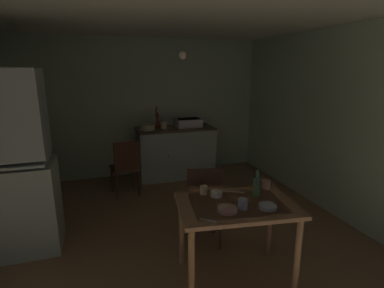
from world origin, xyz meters
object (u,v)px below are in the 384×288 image
object	(u,v)px
hutch_cabinet	(6,171)
mixing_bowl_counter	(148,127)
chair_far_side	(203,204)
sink_basin	(188,123)
chair_by_counter	(125,166)
serving_bowl_wide	(227,209)
hand_pump	(157,119)
teacup_cream	(204,190)
dining_table	(236,215)
glass_bottle	(257,186)

from	to	relation	value
hutch_cabinet	mixing_bowl_counter	distance (m)	2.40
chair_far_side	sink_basin	bearing A→B (deg)	76.78
sink_basin	chair_far_side	distance (m)	2.37
sink_basin	chair_by_counter	bearing A→B (deg)	-153.09
chair_far_side	serving_bowl_wide	size ratio (longest dim) A/B	5.51
hand_pump	teacup_cream	size ratio (longest dim) A/B	4.85
dining_table	chair_far_side	xyz separation A→B (m)	(-0.11, 0.58, -0.14)
teacup_cream	glass_bottle	xyz separation A→B (m)	(0.46, -0.19, 0.06)
mixing_bowl_counter	teacup_cream	bearing A→B (deg)	-87.43
hutch_cabinet	glass_bottle	xyz separation A→B (m)	(2.32, -1.04, -0.05)
mixing_bowl_counter	chair_far_side	bearing A→B (deg)	-84.46
sink_basin	mixing_bowl_counter	distance (m)	0.75
hutch_cabinet	chair_by_counter	size ratio (longest dim) A/B	2.17
mixing_bowl_counter	chair_by_counter	xyz separation A→B (m)	(-0.45, -0.56, -0.48)
serving_bowl_wide	glass_bottle	world-z (taller)	glass_bottle
hand_pump	chair_far_side	distance (m)	2.38
chair_by_counter	hand_pump	bearing A→B (deg)	45.55
hutch_cabinet	teacup_cream	size ratio (longest dim) A/B	24.19
hand_pump	serving_bowl_wide	world-z (taller)	hand_pump
glass_bottle	chair_far_side	bearing A→B (deg)	126.54
dining_table	glass_bottle	world-z (taller)	glass_bottle
chair_by_counter	dining_table	bearing A→B (deg)	-70.72
sink_basin	dining_table	size ratio (longest dim) A/B	0.39
hutch_cabinet	chair_far_side	size ratio (longest dim) A/B	2.05
serving_bowl_wide	glass_bottle	xyz separation A→B (m)	(0.40, 0.21, 0.09)
chair_by_counter	glass_bottle	bearing A→B (deg)	-64.32
hand_pump	chair_by_counter	distance (m)	1.10
hand_pump	dining_table	distance (m)	2.92
sink_basin	glass_bottle	world-z (taller)	sink_basin
dining_table	chair_by_counter	bearing A→B (deg)	109.28
mixing_bowl_counter	glass_bottle	world-z (taller)	glass_bottle
hand_pump	glass_bottle	world-z (taller)	hand_pump
hand_pump	serving_bowl_wide	size ratio (longest dim) A/B	2.26
hand_pump	mixing_bowl_counter	bearing A→B (deg)	-153.12
hutch_cabinet	teacup_cream	distance (m)	2.04
sink_basin	hand_pump	distance (m)	0.57
serving_bowl_wide	teacup_cream	size ratio (longest dim) A/B	2.14
sink_basin	dining_table	distance (m)	2.89
hutch_cabinet	dining_table	xyz separation A→B (m)	(2.07, -1.13, -0.26)
hutch_cabinet	serving_bowl_wide	xyz separation A→B (m)	(1.92, -1.25, -0.13)
hutch_cabinet	hand_pump	size ratio (longest dim) A/B	4.99
hutch_cabinet	glass_bottle	distance (m)	2.54
mixing_bowl_counter	glass_bottle	bearing A→B (deg)	-78.01
hutch_cabinet	dining_table	distance (m)	2.37
hutch_cabinet	serving_bowl_wide	bearing A→B (deg)	-32.97
hutch_cabinet	hand_pump	distance (m)	2.61
dining_table	glass_bottle	distance (m)	0.34
serving_bowl_wide	teacup_cream	world-z (taller)	teacup_cream
teacup_cream	serving_bowl_wide	bearing A→B (deg)	-80.89
hutch_cabinet	teacup_cream	xyz separation A→B (m)	(1.86, -0.85, -0.11)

